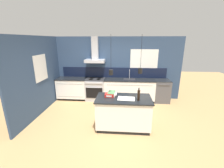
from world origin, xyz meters
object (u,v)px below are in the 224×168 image
at_px(dishwasher, 162,91).
at_px(bottle_on_island, 139,95).
at_px(book_stack, 112,94).
at_px(red_supply_box, 109,95).
at_px(oven_range, 96,89).

distance_m(dishwasher, bottle_on_island, 2.55).
distance_m(dishwasher, book_stack, 2.73).
xyz_separation_m(book_stack, red_supply_box, (-0.07, -0.09, -0.01)).
height_order(bottle_on_island, book_stack, bottle_on_island).
bearing_deg(book_stack, dishwasher, 44.80).
distance_m(oven_range, dishwasher, 2.75).
distance_m(oven_range, book_stack, 2.13).
xyz_separation_m(oven_range, red_supply_box, (0.78, -1.98, 0.50)).
bearing_deg(dishwasher, red_supply_box, -134.83).
xyz_separation_m(dishwasher, red_supply_box, (-1.97, -1.98, 0.50)).
xyz_separation_m(dishwasher, book_stack, (-1.90, -1.89, 0.51)).
bearing_deg(oven_range, red_supply_box, -68.51).
relative_size(dishwasher, bottle_on_island, 2.59).
xyz_separation_m(bottle_on_island, red_supply_box, (-0.80, 0.20, -0.10)).
distance_m(oven_range, red_supply_box, 2.18).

